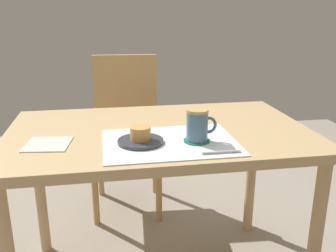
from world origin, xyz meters
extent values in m
cylinder|color=tan|center=(0.54, -0.31, 0.34)|extent=(0.05, 0.05, 0.68)
cylinder|color=tan|center=(-0.54, 0.31, 0.34)|extent=(0.05, 0.05, 0.68)
cylinder|color=tan|center=(0.54, 0.31, 0.34)|extent=(0.05, 0.05, 0.68)
cube|color=tan|center=(0.00, 0.00, 0.70)|extent=(1.19, 0.74, 0.04)
cylinder|color=tan|center=(0.07, 0.48, 0.21)|extent=(0.04, 0.04, 0.42)
cylinder|color=tan|center=(-0.29, 0.51, 0.21)|extent=(0.04, 0.04, 0.42)
cylinder|color=tan|center=(0.09, 0.84, 0.21)|extent=(0.04, 0.04, 0.42)
cylinder|color=tan|center=(-0.26, 0.86, 0.21)|extent=(0.04, 0.04, 0.42)
cube|color=tan|center=(-0.10, 0.67, 0.44)|extent=(0.45, 0.45, 0.04)
cube|color=tan|center=(-0.08, 0.87, 0.68)|extent=(0.39, 0.06, 0.45)
cube|color=white|center=(0.02, -0.16, 0.72)|extent=(0.47, 0.35, 0.00)
cylinder|color=#333842|center=(-0.09, -0.16, 0.73)|extent=(0.16, 0.16, 0.01)
cylinder|color=tan|center=(-0.09, -0.16, 0.76)|extent=(0.07, 0.07, 0.05)
cylinder|color=#196B4C|center=(0.11, -0.18, 0.72)|extent=(0.09, 0.09, 0.00)
cylinder|color=slate|center=(0.11, -0.18, 0.78)|extent=(0.08, 0.08, 0.10)
cylinder|color=tan|center=(0.11, -0.18, 0.83)|extent=(0.08, 0.08, 0.01)
torus|color=slate|center=(0.15, -0.18, 0.78)|extent=(0.06, 0.01, 0.06)
cylinder|color=silver|center=(0.16, -0.30, 0.72)|extent=(0.13, 0.01, 0.01)
cube|color=silver|center=(-0.41, -0.11, 0.72)|extent=(0.17, 0.17, 0.00)
camera|label=1|loc=(-0.20, -1.40, 1.18)|focal=40.00mm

